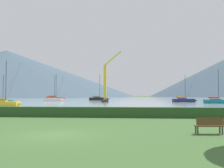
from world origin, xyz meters
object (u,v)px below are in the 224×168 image
object	(u,v)px
sailboat_slip_4	(184,100)
sailboat_slip_6	(53,99)
sailboat_slip_5	(55,99)
sailboat_slip_7	(99,99)
dock_crane	(106,86)
sailboat_slip_3	(1,101)
sailboat_slip_1	(3,103)
park_bench_near_path	(209,125)
sailboat_slip_0	(217,101)

from	to	relation	value
sailboat_slip_4	sailboat_slip_6	bearing A→B (deg)	166.63
sailboat_slip_6	sailboat_slip_5	bearing A→B (deg)	97.44
sailboat_slip_7	sailboat_slip_6	bearing A→B (deg)	-136.90
sailboat_slip_6	dock_crane	xyz separation A→B (m)	(20.13, -10.83, 4.43)
sailboat_slip_3	sailboat_slip_4	xyz separation A→B (m)	(48.99, 17.70, 0.07)
sailboat_slip_6	dock_crane	distance (m)	23.29
sailboat_slip_5	sailboat_slip_7	bearing A→B (deg)	-18.57
sailboat_slip_5	sailboat_slip_6	xyz separation A→B (m)	(4.62, -15.88, -0.07)
dock_crane	sailboat_slip_4	bearing A→B (deg)	5.30
sailboat_slip_1	park_bench_near_path	size ratio (longest dim) A/B	5.69
sailboat_slip_1	sailboat_slip_7	bearing A→B (deg)	74.47
sailboat_slip_3	sailboat_slip_1	bearing A→B (deg)	-61.88
sailboat_slip_7	sailboat_slip_0	bearing A→B (deg)	-48.35
sailboat_slip_3	sailboat_slip_7	size ratio (longest dim) A/B	0.68
sailboat_slip_4	dock_crane	bearing A→B (deg)	-177.07
sailboat_slip_0	sailboat_slip_5	distance (m)	65.49
sailboat_slip_0	sailboat_slip_7	distance (m)	50.45
sailboat_slip_7	park_bench_near_path	bearing A→B (deg)	-82.56
sailboat_slip_1	park_bench_near_path	bearing A→B (deg)	-51.50
sailboat_slip_6	dock_crane	bearing A→B (deg)	-37.03
sailboat_slip_4	sailboat_slip_3	bearing A→B (deg)	-162.51
sailboat_slip_4	sailboat_slip_7	world-z (taller)	sailboat_slip_7
sailboat_slip_0	sailboat_slip_4	size ratio (longest dim) A/B	1.08
dock_crane	sailboat_slip_1	bearing A→B (deg)	-119.88
sailboat_slip_3	sailboat_slip_7	distance (m)	45.98
sailboat_slip_5	sailboat_slip_3	bearing A→B (deg)	-107.92
sailboat_slip_4	dock_crane	world-z (taller)	dock_crane
sailboat_slip_6	dock_crane	world-z (taller)	dock_crane
dock_crane	sailboat_slip_5	bearing A→B (deg)	132.82
sailboat_slip_3	park_bench_near_path	world-z (taller)	sailboat_slip_3
sailboat_slip_6	sailboat_slip_7	world-z (taller)	sailboat_slip_7
sailboat_slip_5	park_bench_near_path	xyz separation A→B (m)	(37.47, -87.60, -0.16)
sailboat_slip_1	sailboat_slip_3	bearing A→B (deg)	116.03
sailboat_slip_3	sailboat_slip_0	bearing A→B (deg)	4.81
sailboat_slip_3	sailboat_slip_4	size ratio (longest dim) A/B	0.87
sailboat_slip_3	sailboat_slip_4	bearing A→B (deg)	17.45
park_bench_near_path	dock_crane	distance (m)	62.37
sailboat_slip_3	sailboat_slip_6	bearing A→B (deg)	77.26
sailboat_slip_3	sailboat_slip_4	distance (m)	52.09
sailboat_slip_6	park_bench_near_path	size ratio (longest dim) A/B	5.89
sailboat_slip_1	sailboat_slip_6	world-z (taller)	sailboat_slip_6
sailboat_slip_3	sailboat_slip_4	world-z (taller)	sailboat_slip_4
sailboat_slip_1	sailboat_slip_7	world-z (taller)	sailboat_slip_7
sailboat_slip_7	dock_crane	distance (m)	27.43
sailboat_slip_0	sailboat_slip_1	distance (m)	51.67
sailboat_slip_0	sailboat_slip_7	xyz separation A→B (m)	(-36.46, 34.86, 0.10)
sailboat_slip_7	park_bench_near_path	world-z (taller)	sailboat_slip_7
park_bench_near_path	sailboat_slip_6	bearing A→B (deg)	109.60
sailboat_slip_4	park_bench_near_path	xyz separation A→B (m)	(-11.35, -63.12, -0.10)
sailboat_slip_5	sailboat_slip_6	size ratio (longest dim) A/B	1.22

